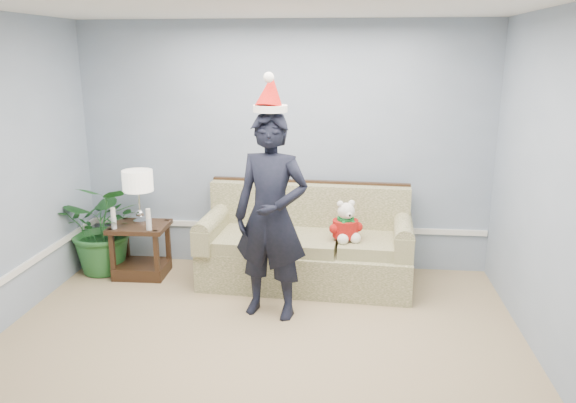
# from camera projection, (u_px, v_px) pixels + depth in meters

# --- Properties ---
(room_shell) EXTENTS (4.54, 5.04, 2.74)m
(room_shell) POSITION_uv_depth(u_px,v_px,m) (239.00, 209.00, 3.73)
(room_shell) COLOR tan
(room_shell) RESTS_ON ground
(wainscot_trim) EXTENTS (4.49, 4.99, 0.06)m
(wainscot_trim) POSITION_uv_depth(u_px,v_px,m) (142.00, 264.00, 5.22)
(wainscot_trim) COLOR white
(wainscot_trim) RESTS_ON room_shell
(sofa) EXTENTS (2.21, 1.04, 1.01)m
(sofa) POSITION_uv_depth(u_px,v_px,m) (307.00, 248.00, 5.92)
(sofa) COLOR #55602D
(sofa) RESTS_ON room_shell
(side_table) EXTENTS (0.61, 0.52, 0.58)m
(side_table) POSITION_uv_depth(u_px,v_px,m) (142.00, 255.00, 6.09)
(side_table) COLOR #392214
(side_table) RESTS_ON room_shell
(table_lamp) EXTENTS (0.32, 0.32, 0.58)m
(table_lamp) POSITION_uv_depth(u_px,v_px,m) (138.00, 183.00, 5.96)
(table_lamp) COLOR silver
(table_lamp) RESTS_ON side_table
(candle_pair) EXTENTS (0.43, 0.06, 0.23)m
(candle_pair) POSITION_uv_depth(u_px,v_px,m) (131.00, 220.00, 5.81)
(candle_pair) COLOR silver
(candle_pair) RESTS_ON side_table
(houseplant) EXTENTS (0.95, 0.83, 1.03)m
(houseplant) POSITION_uv_depth(u_px,v_px,m) (105.00, 227.00, 6.12)
(houseplant) COLOR #24612A
(houseplant) RESTS_ON room_shell
(man) EXTENTS (0.77, 0.59, 1.88)m
(man) POSITION_uv_depth(u_px,v_px,m) (271.00, 217.00, 5.01)
(man) COLOR black
(man) RESTS_ON room_shell
(santa_hat) EXTENTS (0.35, 0.38, 0.35)m
(santa_hat) POSITION_uv_depth(u_px,v_px,m) (270.00, 94.00, 4.75)
(santa_hat) COLOR white
(santa_hat) RESTS_ON man
(teddy_bear) EXTENTS (0.33, 0.33, 0.42)m
(teddy_bear) POSITION_uv_depth(u_px,v_px,m) (345.00, 226.00, 5.60)
(teddy_bear) COLOR white
(teddy_bear) RESTS_ON sofa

